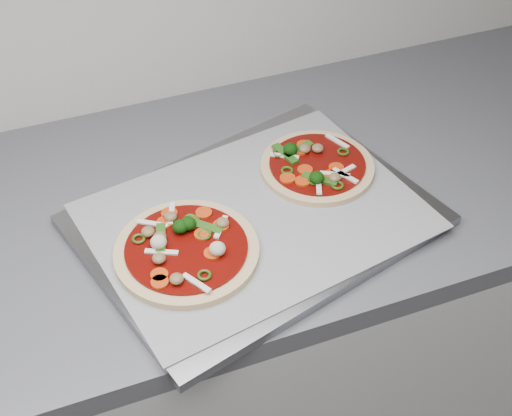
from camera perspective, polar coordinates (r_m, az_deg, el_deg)
name	(u,v)px	position (r m, az deg, el deg)	size (l,w,h in m)	color
base_cabinet	(161,384)	(1.50, -7.59, -13.81)	(3.60, 0.60, 0.86)	silver
countertop	(136,225)	(1.15, -9.62, -1.38)	(3.60, 0.60, 0.04)	#56565D
baking_tray	(256,220)	(1.10, -0.03, -0.99)	(0.51, 0.38, 0.02)	gray
parchment	(256,216)	(1.09, -0.03, -0.63)	(0.49, 0.35, 0.00)	gray
pizza_left	(186,248)	(1.04, -5.64, -3.23)	(0.28, 0.28, 0.04)	#EFC68B
pizza_right	(316,166)	(1.17, 4.83, 3.38)	(0.24, 0.24, 0.03)	#EFC68B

